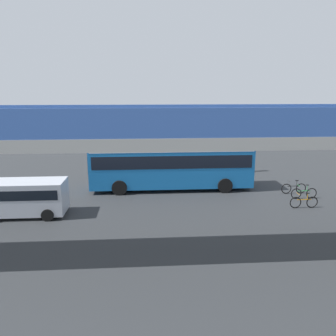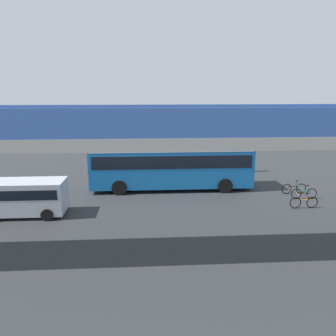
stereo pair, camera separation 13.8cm
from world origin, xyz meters
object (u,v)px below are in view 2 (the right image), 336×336
parked_van (23,196)px  pedestrian (253,162)px  bicycle_green (304,193)px  bicycle_black (294,189)px  city_bus (171,163)px  traffic_sign (206,152)px  bicycle_orange (304,202)px

parked_van → pedestrian: (-16.45, -9.50, -0.30)m
parked_van → bicycle_green: parked_van is taller
bicycle_black → pedestrian: bearing=-82.2°
pedestrian → city_bus: bearing=32.1°
city_bus → parked_van: city_bus is taller
parked_van → bicycle_green: 17.65m
parked_van → bicycle_green: bearing=-174.1°
pedestrian → traffic_sign: bearing=7.4°
bicycle_orange → parked_van: bearing=0.2°
bicycle_orange → bicycle_black: bearing=-102.4°
pedestrian → parked_van: bearing=30.0°
bicycle_green → bicycle_orange: bearing=64.7°
bicycle_green → traffic_sign: bearing=-53.2°
bicycle_orange → traffic_sign: traffic_sign is taller
parked_van → bicycle_orange: bearing=-179.8°
city_bus → parked_van: bearing=28.2°
parked_van → bicycle_black: (-17.35, -2.97, -0.81)m
bicycle_orange → pedestrian: size_ratio=0.99×
traffic_sign → bicycle_black: bearing=130.7°
bicycle_orange → traffic_sign: size_ratio=0.63×
bicycle_green → pedestrian: size_ratio=0.99×
parked_van → traffic_sign: traffic_sign is taller
bicycle_green → city_bus: bearing=-18.9°
city_bus → bicycle_black: (-8.43, 1.80, -1.51)m
bicycle_orange → traffic_sign: (4.50, -8.88, 1.52)m
parked_van → pedestrian: 19.00m
parked_van → bicycle_black: parked_van is taller
bicycle_black → traffic_sign: traffic_sign is taller
bicycle_black → pedestrian: pedestrian is taller
bicycle_green → pedestrian: bearing=-81.9°
city_bus → bicycle_orange: bearing=148.9°
bicycle_green → traffic_sign: size_ratio=0.63×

